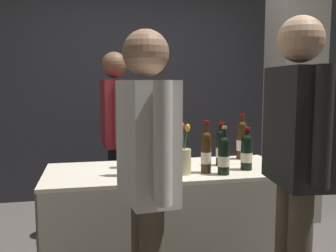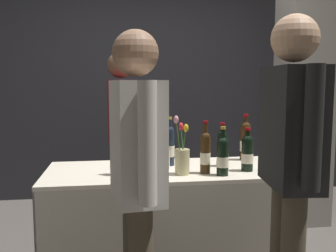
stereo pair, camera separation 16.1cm
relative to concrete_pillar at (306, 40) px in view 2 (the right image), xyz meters
name	(u,v)px [view 2 (the right image)]	position (x,y,z in m)	size (l,w,h in m)	color
back_partition	(145,86)	(-1.44, 1.11, -0.44)	(6.35, 0.12, 2.65)	#2D2D33
concrete_pillar	(306,40)	(0.00, 0.00, 0.00)	(0.44, 0.44, 3.52)	gray
tasting_table	(168,202)	(-1.44, -0.86, -1.23)	(1.67, 0.70, 0.76)	beige
featured_wine_bottle	(170,145)	(-1.41, -0.75, -0.85)	(0.07, 0.07, 0.35)	#192333
display_bottle_0	(247,152)	(-0.91, -0.99, -0.87)	(0.08, 0.08, 0.29)	black
display_bottle_1	(222,147)	(-1.04, -0.83, -0.86)	(0.07, 0.07, 0.31)	black
display_bottle_2	(121,155)	(-1.76, -0.99, -0.87)	(0.07, 0.07, 0.31)	#192333
display_bottle_3	(245,140)	(-0.80, -0.64, -0.84)	(0.08, 0.08, 0.36)	#38230F
display_bottle_4	(223,155)	(-1.11, -1.09, -0.87)	(0.08, 0.08, 0.32)	black
display_bottle_5	(205,152)	(-1.21, -1.02, -0.85)	(0.07, 0.07, 0.35)	#38230F
wine_glass_near_vendor	(137,152)	(-1.65, -0.77, -0.89)	(0.06, 0.06, 0.15)	silver
wine_glass_mid	(124,151)	(-1.74, -0.76, -0.88)	(0.08, 0.08, 0.15)	silver
flower_vase	(182,158)	(-1.37, -1.03, -0.89)	(0.10, 0.10, 0.39)	tan
brochure_stand	(160,161)	(-1.50, -0.93, -0.93)	(0.18, 0.01, 0.14)	silver
vendor_presenter	(121,127)	(-1.75, -0.09, -0.79)	(0.24, 0.57, 1.62)	black
taster_foreground_right	(137,165)	(-1.69, -1.60, -0.80)	(0.26, 0.59, 1.61)	#4C4233
taster_foreground_left	(291,151)	(-0.93, -1.64, -0.74)	(0.25, 0.59, 1.69)	#4C4233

